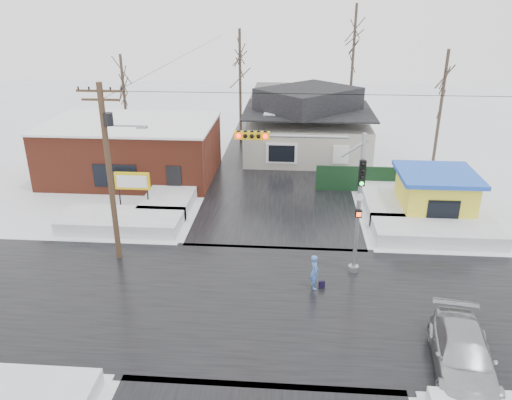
# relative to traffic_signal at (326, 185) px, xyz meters

# --- Properties ---
(ground) EXTENTS (120.00, 120.00, 0.00)m
(ground) POSITION_rel_traffic_signal_xyz_m (-2.43, -2.97, -4.54)
(ground) COLOR white
(ground) RESTS_ON ground
(road_ns) EXTENTS (10.00, 120.00, 0.02)m
(road_ns) POSITION_rel_traffic_signal_xyz_m (-2.43, -2.97, -4.53)
(road_ns) COLOR black
(road_ns) RESTS_ON ground
(road_ew) EXTENTS (120.00, 10.00, 0.02)m
(road_ew) POSITION_rel_traffic_signal_xyz_m (-2.43, -2.97, -4.53)
(road_ew) COLOR black
(road_ew) RESTS_ON ground
(snowbank_nw) EXTENTS (7.00, 3.00, 0.80)m
(snowbank_nw) POSITION_rel_traffic_signal_xyz_m (-11.43, 4.03, -4.14)
(snowbank_nw) COLOR white
(snowbank_nw) RESTS_ON ground
(snowbank_ne) EXTENTS (7.00, 3.00, 0.80)m
(snowbank_ne) POSITION_rel_traffic_signal_xyz_m (6.57, 4.03, -4.14)
(snowbank_ne) COLOR white
(snowbank_ne) RESTS_ON ground
(snowbank_nside_w) EXTENTS (3.00, 8.00, 0.80)m
(snowbank_nside_w) POSITION_rel_traffic_signal_xyz_m (-9.43, 9.03, -4.14)
(snowbank_nside_w) COLOR white
(snowbank_nside_w) RESTS_ON ground
(snowbank_nside_e) EXTENTS (3.00, 8.00, 0.80)m
(snowbank_nside_e) POSITION_rel_traffic_signal_xyz_m (4.57, 9.03, -4.14)
(snowbank_nside_e) COLOR white
(snowbank_nside_e) RESTS_ON ground
(traffic_signal) EXTENTS (6.05, 0.68, 7.00)m
(traffic_signal) POSITION_rel_traffic_signal_xyz_m (0.00, 0.00, 0.00)
(traffic_signal) COLOR gray
(traffic_signal) RESTS_ON ground
(utility_pole) EXTENTS (3.15, 0.44, 9.00)m
(utility_pole) POSITION_rel_traffic_signal_xyz_m (-10.36, 0.53, 0.57)
(utility_pole) COLOR #382619
(utility_pole) RESTS_ON ground
(brick_building) EXTENTS (12.20, 8.20, 4.12)m
(brick_building) POSITION_rel_traffic_signal_xyz_m (-13.43, 13.03, -2.46)
(brick_building) COLOR maroon
(brick_building) RESTS_ON ground
(marquee_sign) EXTENTS (2.20, 0.21, 2.55)m
(marquee_sign) POSITION_rel_traffic_signal_xyz_m (-11.43, 6.53, -2.62)
(marquee_sign) COLOR black
(marquee_sign) RESTS_ON ground
(house) EXTENTS (10.40, 8.40, 5.76)m
(house) POSITION_rel_traffic_signal_xyz_m (-0.43, 19.03, -1.92)
(house) COLOR #AEAA9D
(house) RESTS_ON ground
(kiosk) EXTENTS (4.60, 4.60, 2.88)m
(kiosk) POSITION_rel_traffic_signal_xyz_m (7.07, 7.03, -3.08)
(kiosk) COLOR yellow
(kiosk) RESTS_ON ground
(fence) EXTENTS (8.00, 0.12, 1.80)m
(fence) POSITION_rel_traffic_signal_xyz_m (4.07, 11.03, -3.64)
(fence) COLOR black
(fence) RESTS_ON ground
(tree_far_left) EXTENTS (3.00, 3.00, 10.00)m
(tree_far_left) POSITION_rel_traffic_signal_xyz_m (-6.43, 23.03, 3.41)
(tree_far_left) COLOR #332821
(tree_far_left) RESTS_ON ground
(tree_far_mid) EXTENTS (3.00, 3.00, 12.00)m
(tree_far_mid) POSITION_rel_traffic_signal_xyz_m (3.57, 25.03, 5.00)
(tree_far_mid) COLOR #332821
(tree_far_mid) RESTS_ON ground
(tree_far_right) EXTENTS (3.00, 3.00, 9.00)m
(tree_far_right) POSITION_rel_traffic_signal_xyz_m (9.57, 17.03, 2.62)
(tree_far_right) COLOR #332821
(tree_far_right) RESTS_ON ground
(tree_far_west) EXTENTS (3.00, 3.00, 8.00)m
(tree_far_west) POSITION_rel_traffic_signal_xyz_m (-16.43, 21.03, 1.82)
(tree_far_west) COLOR #332821
(tree_far_west) RESTS_ON ground
(pedestrian) EXTENTS (0.51, 0.68, 1.69)m
(pedestrian) POSITION_rel_traffic_signal_xyz_m (-0.43, -1.65, -3.69)
(pedestrian) COLOR #4671C5
(pedestrian) RESTS_ON ground
(car) EXTENTS (2.74, 5.30, 1.47)m
(car) POSITION_rel_traffic_signal_xyz_m (4.70, -6.85, -3.80)
(car) COLOR #A2A4A9
(car) RESTS_ON ground
(shopping_bag) EXTENTS (0.30, 0.20, 0.35)m
(shopping_bag) POSITION_rel_traffic_signal_xyz_m (-0.06, -1.64, -4.36)
(shopping_bag) COLOR black
(shopping_bag) RESTS_ON ground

